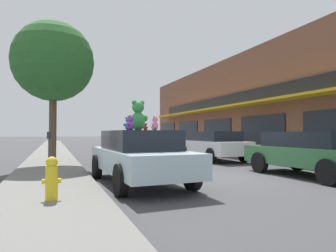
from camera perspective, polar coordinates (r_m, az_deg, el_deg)
ground_plane at (r=9.71m, az=10.07°, el=-9.54°), size 260.00×260.00×0.00m
sidewalk_near at (r=8.34m, az=-21.70°, el=-10.25°), size 2.22×90.00×0.16m
storefront_row at (r=24.72m, az=26.89°, el=3.13°), size 15.44×30.03×6.54m
plush_art_car at (r=8.26m, az=-5.58°, el=-5.50°), size 2.09×4.77×1.45m
teddy_bear_giant at (r=8.66m, az=-5.75°, el=1.91°), size 0.67×0.44×0.88m
teddy_bear_blue at (r=7.80m, az=-7.60°, el=0.39°), size 0.25×0.15×0.35m
teddy_bear_purple at (r=7.37m, az=-7.18°, el=0.57°), size 0.24×0.26×0.37m
teddy_bear_red at (r=9.04m, az=-4.33°, el=-0.19°), size 0.18×0.11×0.24m
teddy_bear_cream at (r=7.48m, az=-2.74°, el=0.02°), size 0.17×0.12×0.23m
teddy_bear_teal at (r=9.31m, az=-7.01°, el=-0.09°), size 0.22×0.16×0.28m
teddy_bear_pink at (r=7.18m, az=-2.49°, el=0.51°), size 0.22×0.24×0.34m
parked_car_far_left at (r=10.51m, az=25.43°, el=-4.46°), size 1.90×4.54×1.43m
parked_car_far_center at (r=15.50m, az=8.40°, el=-3.44°), size 1.97×4.73×1.47m
street_tree at (r=13.09m, az=-21.00°, el=11.35°), size 3.20×3.20×5.71m
fire_hydrant at (r=5.97m, az=-21.29°, el=-9.23°), size 0.33×0.22×0.79m
parking_meter at (r=10.32m, az=-21.70°, el=-3.58°), size 0.14×0.10×1.27m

